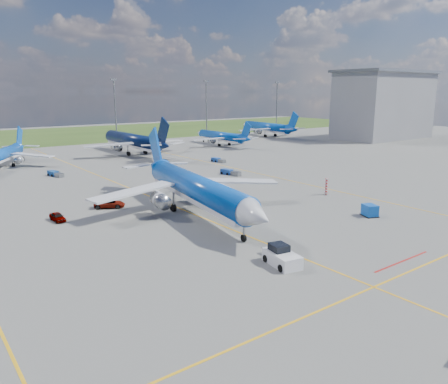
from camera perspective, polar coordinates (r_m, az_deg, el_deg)
ground at (r=57.34m, az=2.30°, el=-5.44°), size 400.00×400.00×0.00m
grass_strip at (r=196.09m, az=-26.62°, el=6.32°), size 400.00×80.00×0.01m
taxiway_lines at (r=80.04m, az=-10.16°, el=-0.30°), size 60.25×160.00×0.02m
floodlight_masts at (r=158.64m, az=-20.79°, el=10.15°), size 202.20×0.50×22.70m
terminal_building at (r=185.17m, az=20.14°, el=10.65°), size 42.00×22.00×26.00m
warning_post at (r=80.22m, az=13.23°, el=0.69°), size 0.50×0.50×3.00m
bg_jet_nnw at (r=118.54m, az=-27.10°, el=2.76°), size 39.36×42.21×8.85m
bg_jet_n at (r=133.55m, az=-11.83°, el=4.91°), size 33.39×43.68×11.39m
bg_jet_ne at (r=152.10m, az=-0.45°, el=6.14°), size 26.68×34.36×8.77m
bg_jet_ene at (r=184.03m, az=5.58°, el=7.27°), size 35.56×43.87×10.56m
main_airliner at (r=66.73m, az=-3.61°, el=-2.79°), size 39.96×48.45×11.40m
pushback_tug at (r=47.56m, az=7.50°, el=-8.39°), size 3.14×6.45×2.14m
uld_container at (r=68.45m, az=18.51°, el=-2.29°), size 2.43×2.66×1.73m
service_car_a at (r=66.91m, az=-20.92°, el=-3.05°), size 1.67×3.70×1.23m
service_car_b at (r=71.89m, az=-14.74°, el=-1.49°), size 5.31×4.30×1.34m
service_car_c at (r=98.23m, az=-6.57°, el=2.61°), size 2.70×4.24×1.15m
baggage_tug_w at (r=97.34m, az=0.78°, el=2.58°), size 2.33×5.24×1.14m
baggage_tug_c at (r=102.47m, az=-21.17°, el=2.21°), size 2.36×5.09×1.11m
baggage_tug_e at (r=115.11m, az=-0.80°, el=4.18°), size 1.60×4.73×1.04m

